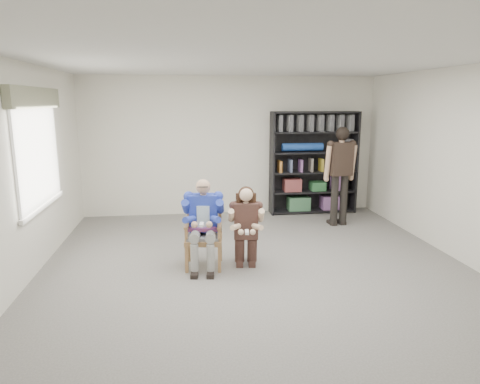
{
  "coord_description": "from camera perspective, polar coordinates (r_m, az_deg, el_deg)",
  "views": [
    {
      "loc": [
        -0.98,
        -5.21,
        2.29
      ],
      "look_at": [
        -0.2,
        0.6,
        1.05
      ],
      "focal_mm": 32.0,
      "sensor_mm": 36.0,
      "label": 1
    }
  ],
  "objects": [
    {
      "name": "room_shell",
      "position": [
        5.38,
        2.97,
        2.39
      ],
      "size": [
        6.0,
        7.0,
        2.8
      ],
      "primitive_type": null,
      "color": "white",
      "rests_on": "ground"
    },
    {
      "name": "floor",
      "position": [
        5.78,
        2.82,
        -11.43
      ],
      "size": [
        6.0,
        7.0,
        0.01
      ],
      "primitive_type": "cube",
      "color": "#615F5A",
      "rests_on": "ground"
    },
    {
      "name": "window_left",
      "position": [
        6.55,
        -25.21,
        5.02
      ],
      "size": [
        0.16,
        2.0,
        1.75
      ],
      "primitive_type": null,
      "color": "silver",
      "rests_on": "room_shell"
    },
    {
      "name": "armchair",
      "position": [
        6.01,
        -4.86,
        -5.56
      ],
      "size": [
        0.62,
        0.61,
        0.97
      ],
      "primitive_type": null,
      "rotation": [
        0.0,
        0.0,
        -0.12
      ],
      "color": "#AB7146",
      "rests_on": "floor"
    },
    {
      "name": "seated_man",
      "position": [
        5.97,
        -4.89,
        -4.22
      ],
      "size": [
        0.63,
        0.82,
        1.26
      ],
      "primitive_type": null,
      "rotation": [
        0.0,
        0.0,
        -0.12
      ],
      "color": "#16319B",
      "rests_on": "floor"
    },
    {
      "name": "kneeling_woman",
      "position": [
        5.93,
        0.81,
        -4.85
      ],
      "size": [
        0.57,
        0.83,
        1.16
      ],
      "primitive_type": null,
      "rotation": [
        0.0,
        0.0,
        -0.12
      ],
      "color": "#35201D",
      "rests_on": "floor"
    },
    {
      "name": "bookshelf",
      "position": [
        8.99,
        9.79,
        3.85
      ],
      "size": [
        1.8,
        0.38,
        2.1
      ],
      "primitive_type": null,
      "color": "black",
      "rests_on": "floor"
    },
    {
      "name": "standing_man",
      "position": [
        8.14,
        13.21,
        1.94
      ],
      "size": [
        0.6,
        0.38,
        1.84
      ],
      "primitive_type": null,
      "rotation": [
        0.0,
        0.0,
        0.12
      ],
      "color": "black",
      "rests_on": "floor"
    }
  ]
}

